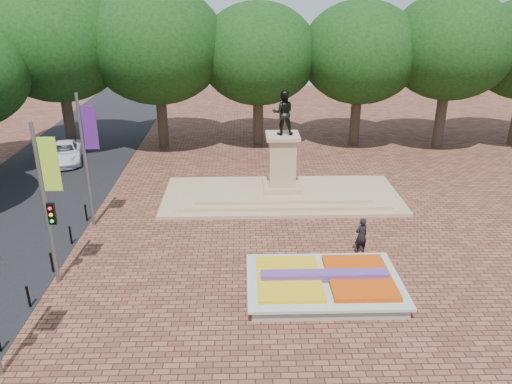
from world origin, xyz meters
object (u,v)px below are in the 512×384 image
Objects in this scene: flower_bed at (324,283)px; monument at (282,184)px; pedestrian at (361,236)px; van at (64,153)px.

monument is (-1.03, 10.00, 0.50)m from flower_bed.
flower_bed is at bearing 34.10° from pedestrian.
monument is at bearing -86.10° from pedestrian.
van is at bearing 155.19° from monument.
pedestrian reaches higher than flower_bed.
flower_bed is at bearing -60.40° from van.
van is 22.90m from pedestrian.
monument is 16.60m from van.
monument reaches higher than van.
pedestrian is (18.28, -13.80, 0.20)m from van.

